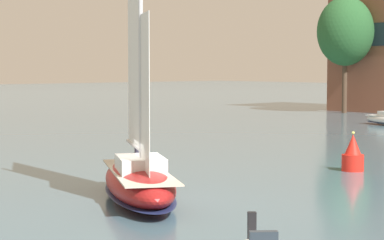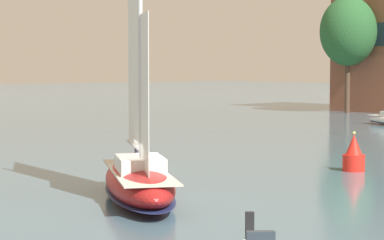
{
  "view_description": "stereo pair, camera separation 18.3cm",
  "coord_description": "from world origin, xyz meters",
  "views": [
    {
      "loc": [
        24.25,
        -19.17,
        5.58
      ],
      "look_at": [
        0.0,
        3.0,
        3.26
      ],
      "focal_mm": 70.0,
      "sensor_mm": 36.0,
      "label": 1
    },
    {
      "loc": [
        24.37,
        -19.04,
        5.58
      ],
      "look_at": [
        0.0,
        3.0,
        3.26
      ],
      "focal_mm": 70.0,
      "sensor_mm": 36.0,
      "label": 2
    }
  ],
  "objects": [
    {
      "name": "sailboat_main",
      "position": [
        0.01,
        -0.0,
        1.03
      ],
      "size": [
        9.46,
        7.01,
        12.93
      ],
      "color": "maroon",
      "rests_on": "ground"
    },
    {
      "name": "channel_buoy",
      "position": [
        0.56,
        14.24,
        0.85
      ],
      "size": [
        1.19,
        1.19,
        2.14
      ],
      "color": "red",
      "rests_on": "ground"
    },
    {
      "name": "ground_plane",
      "position": [
        0.0,
        0.0,
        0.0
      ],
      "size": [
        400.0,
        400.0,
        0.0
      ],
      "primitive_type": "plane",
      "color": "slate"
    },
    {
      "name": "tree_shore_center",
      "position": [
        -30.65,
        56.33,
        9.92
      ],
      "size": [
        6.89,
        6.89,
        14.17
      ],
      "color": "#4C3828",
      "rests_on": "ground"
    }
  ]
}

